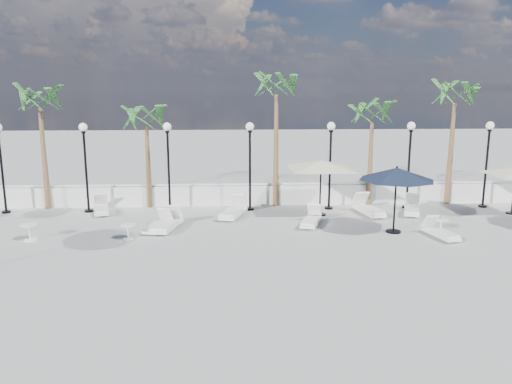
{
  "coord_description": "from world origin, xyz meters",
  "views": [
    {
      "loc": [
        -0.82,
        -14.83,
        5.25
      ],
      "look_at": [
        0.09,
        3.15,
        1.5
      ],
      "focal_mm": 35.0,
      "sensor_mm": 36.0,
      "label": 1
    }
  ],
  "objects_px": {
    "lounger_4": "(311,220)",
    "parasol_cream_sq_a": "(321,161)",
    "lounger_1": "(158,225)",
    "lounger_5": "(233,211)",
    "lounger_7": "(412,208)",
    "lounger_3": "(168,224)",
    "lounger_8": "(441,232)",
    "lounger_2": "(101,208)",
    "parasol_navy_mid": "(397,174)",
    "lounger_6": "(368,209)"
  },
  "relations": [
    {
      "from": "lounger_4",
      "to": "parasol_cream_sq_a",
      "type": "distance_m",
      "value": 2.71
    },
    {
      "from": "lounger_1",
      "to": "lounger_5",
      "type": "height_order",
      "value": "lounger_5"
    },
    {
      "from": "parasol_cream_sq_a",
      "to": "lounger_7",
      "type": "bearing_deg",
      "value": 0.17
    },
    {
      "from": "lounger_3",
      "to": "lounger_8",
      "type": "bearing_deg",
      "value": 4.87
    },
    {
      "from": "parasol_cream_sq_a",
      "to": "lounger_5",
      "type": "bearing_deg",
      "value": -177.37
    },
    {
      "from": "lounger_3",
      "to": "parasol_cream_sq_a",
      "type": "xyz_separation_m",
      "value": [
        6.14,
        1.97,
        2.07
      ]
    },
    {
      "from": "lounger_2",
      "to": "lounger_7",
      "type": "height_order",
      "value": "lounger_7"
    },
    {
      "from": "lounger_2",
      "to": "lounger_5",
      "type": "distance_m",
      "value": 5.73
    },
    {
      "from": "lounger_5",
      "to": "parasol_navy_mid",
      "type": "height_order",
      "value": "parasol_navy_mid"
    },
    {
      "from": "lounger_2",
      "to": "lounger_8",
      "type": "height_order",
      "value": "lounger_2"
    },
    {
      "from": "lounger_1",
      "to": "parasol_cream_sq_a",
      "type": "bearing_deg",
      "value": 32.48
    },
    {
      "from": "lounger_8",
      "to": "parasol_navy_mid",
      "type": "bearing_deg",
      "value": 139.14
    },
    {
      "from": "lounger_8",
      "to": "lounger_1",
      "type": "bearing_deg",
      "value": 158.82
    },
    {
      "from": "lounger_4",
      "to": "parasol_cream_sq_a",
      "type": "relative_size",
      "value": 0.36
    },
    {
      "from": "lounger_5",
      "to": "parasol_cream_sq_a",
      "type": "height_order",
      "value": "parasol_cream_sq_a"
    },
    {
      "from": "parasol_cream_sq_a",
      "to": "lounger_2",
      "type": "bearing_deg",
      "value": 175.18
    },
    {
      "from": "lounger_8",
      "to": "parasol_cream_sq_a",
      "type": "distance_m",
      "value": 5.52
    },
    {
      "from": "lounger_1",
      "to": "lounger_4",
      "type": "height_order",
      "value": "lounger_4"
    },
    {
      "from": "lounger_4",
      "to": "lounger_5",
      "type": "xyz_separation_m",
      "value": [
        -3.03,
        1.43,
        0.03
      ]
    },
    {
      "from": "lounger_3",
      "to": "lounger_6",
      "type": "bearing_deg",
      "value": 26.67
    },
    {
      "from": "lounger_2",
      "to": "parasol_navy_mid",
      "type": "relative_size",
      "value": 0.67
    },
    {
      "from": "lounger_5",
      "to": "lounger_6",
      "type": "distance_m",
      "value": 5.72
    },
    {
      "from": "lounger_4",
      "to": "lounger_8",
      "type": "relative_size",
      "value": 1.06
    },
    {
      "from": "lounger_3",
      "to": "lounger_6",
      "type": "distance_m",
      "value": 8.44
    },
    {
      "from": "lounger_5",
      "to": "lounger_8",
      "type": "height_order",
      "value": "lounger_5"
    },
    {
      "from": "lounger_4",
      "to": "lounger_1",
      "type": "bearing_deg",
      "value": -156.77
    },
    {
      "from": "lounger_6",
      "to": "parasol_navy_mid",
      "type": "distance_m",
      "value": 3.29
    },
    {
      "from": "lounger_1",
      "to": "lounger_2",
      "type": "distance_m",
      "value": 3.96
    },
    {
      "from": "parasol_navy_mid",
      "to": "lounger_3",
      "type": "bearing_deg",
      "value": 175.11
    },
    {
      "from": "lounger_6",
      "to": "parasol_cream_sq_a",
      "type": "xyz_separation_m",
      "value": [
        -2.07,
        0.04,
        2.06
      ]
    },
    {
      "from": "lounger_8",
      "to": "parasol_navy_mid",
      "type": "height_order",
      "value": "parasol_navy_mid"
    },
    {
      "from": "lounger_4",
      "to": "lounger_8",
      "type": "bearing_deg",
      "value": -3.89
    },
    {
      "from": "lounger_6",
      "to": "lounger_8",
      "type": "relative_size",
      "value": 1.21
    },
    {
      "from": "lounger_1",
      "to": "parasol_cream_sq_a",
      "type": "distance_m",
      "value": 7.1
    },
    {
      "from": "lounger_7",
      "to": "lounger_8",
      "type": "relative_size",
      "value": 1.14
    },
    {
      "from": "lounger_5",
      "to": "lounger_7",
      "type": "relative_size",
      "value": 1.08
    },
    {
      "from": "lounger_6",
      "to": "parasol_navy_mid",
      "type": "xyz_separation_m",
      "value": [
        0.22,
        -2.65,
        1.93
      ]
    },
    {
      "from": "lounger_2",
      "to": "lounger_3",
      "type": "relative_size",
      "value": 0.92
    },
    {
      "from": "lounger_6",
      "to": "lounger_8",
      "type": "xyz_separation_m",
      "value": [
        1.68,
        -3.42,
        -0.05
      ]
    },
    {
      "from": "lounger_4",
      "to": "lounger_7",
      "type": "distance_m",
      "value": 4.85
    },
    {
      "from": "lounger_1",
      "to": "parasol_cream_sq_a",
      "type": "relative_size",
      "value": 0.35
    },
    {
      "from": "lounger_1",
      "to": "lounger_8",
      "type": "bearing_deg",
      "value": 7.22
    },
    {
      "from": "lounger_2",
      "to": "lounger_7",
      "type": "distance_m",
      "value": 13.28
    },
    {
      "from": "lounger_5",
      "to": "lounger_7",
      "type": "xyz_separation_m",
      "value": [
        7.61,
        0.18,
        -0.02
      ]
    },
    {
      "from": "lounger_1",
      "to": "lounger_8",
      "type": "xyz_separation_m",
      "value": [
        10.23,
        -1.45,
        -0.01
      ]
    },
    {
      "from": "lounger_4",
      "to": "lounger_7",
      "type": "relative_size",
      "value": 0.93
    },
    {
      "from": "lounger_5",
      "to": "lounger_6",
      "type": "height_order",
      "value": "lounger_5"
    },
    {
      "from": "lounger_4",
      "to": "parasol_navy_mid",
      "type": "relative_size",
      "value": 0.66
    },
    {
      "from": "lounger_2",
      "to": "lounger_6",
      "type": "xyz_separation_m",
      "value": [
        11.37,
        -0.82,
        0.03
      ]
    },
    {
      "from": "lounger_2",
      "to": "parasol_cream_sq_a",
      "type": "distance_m",
      "value": 9.56
    }
  ]
}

